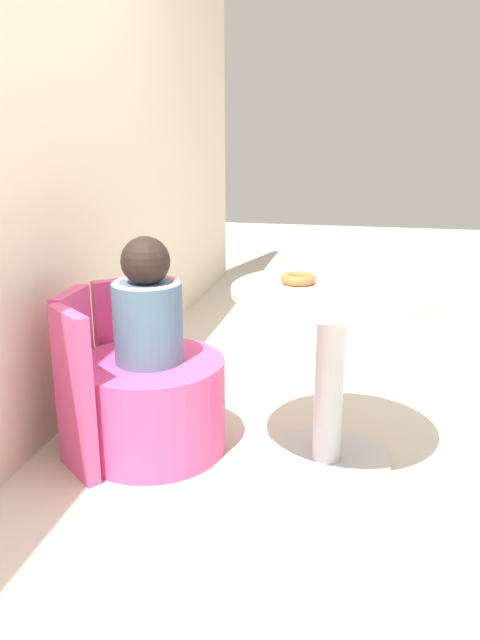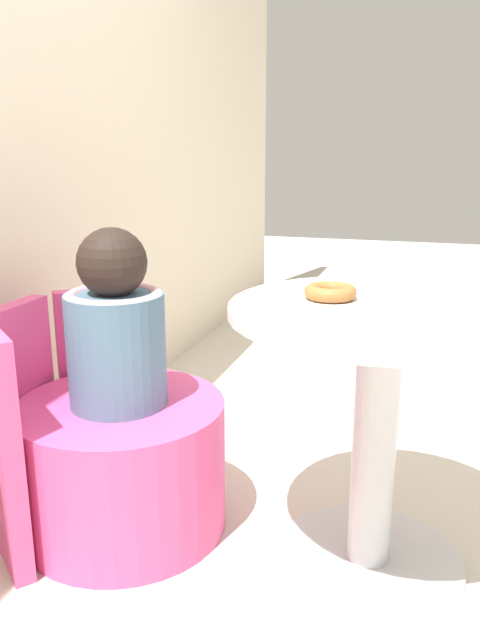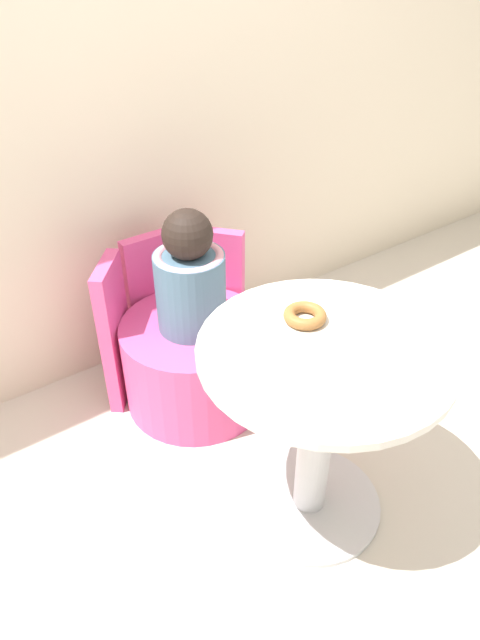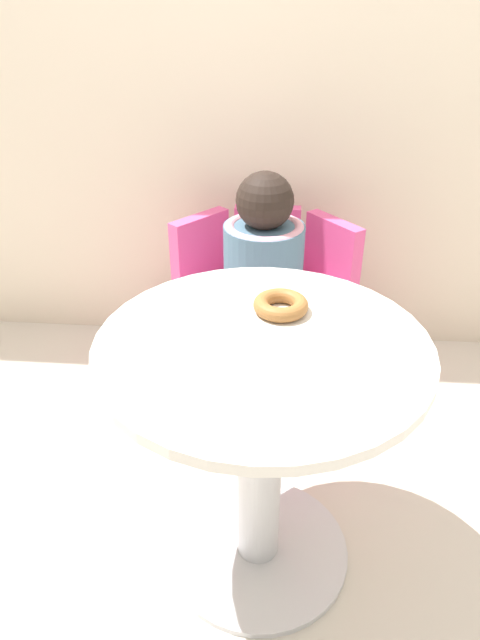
# 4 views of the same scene
# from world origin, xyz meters

# --- Properties ---
(ground_plane) EXTENTS (12.00, 12.00, 0.00)m
(ground_plane) POSITION_xyz_m (0.00, 0.00, 0.00)
(ground_plane) COLOR beige
(back_wall) EXTENTS (6.00, 0.06, 2.40)m
(back_wall) POSITION_xyz_m (0.00, 1.13, 1.20)
(back_wall) COLOR beige
(back_wall) RESTS_ON ground_plane
(round_table) EXTENTS (0.71, 0.71, 0.68)m
(round_table) POSITION_xyz_m (-0.03, -0.00, 0.45)
(round_table) COLOR silver
(round_table) RESTS_ON ground_plane
(tub_chair) EXTENTS (0.56, 0.56, 0.37)m
(tub_chair) POSITION_xyz_m (-0.06, 0.67, 0.18)
(tub_chair) COLOR #E54C8C
(tub_chair) RESTS_ON ground_plane
(booth_backrest) EXTENTS (0.66, 0.24, 0.62)m
(booth_backrest) POSITION_xyz_m (-0.06, 0.91, 0.31)
(booth_backrest) COLOR #E54C8C
(booth_backrest) RESTS_ON ground_plane
(child_figure) EXTENTS (0.26, 0.26, 0.47)m
(child_figure) POSITION_xyz_m (-0.06, 0.67, 0.57)
(child_figure) COLOR slate
(child_figure) RESTS_ON tub_chair
(donut) EXTENTS (0.13, 0.13, 0.03)m
(donut) POSITION_xyz_m (-0.00, 0.13, 0.69)
(donut) COLOR #9E6633
(donut) RESTS_ON round_table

